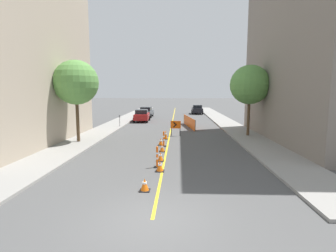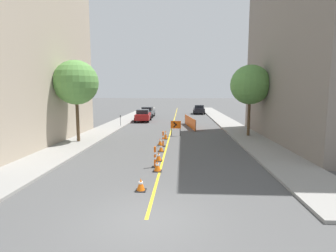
{
  "view_description": "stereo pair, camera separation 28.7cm",
  "coord_description": "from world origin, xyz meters",
  "px_view_note": "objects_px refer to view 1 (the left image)",
  "views": [
    {
      "loc": [
        0.79,
        -7.65,
        3.96
      ],
      "look_at": [
        -0.1,
        14.73,
        1.0
      ],
      "focal_mm": 28.0,
      "sensor_mm": 36.0,
      "label": 1
    },
    {
      "loc": [
        1.08,
        -7.63,
        3.96
      ],
      "look_at": [
        -0.1,
        14.73,
        1.0
      ],
      "focal_mm": 28.0,
      "sensor_mm": 36.0,
      "label": 2
    }
  ],
  "objects_px": {
    "traffic_cone_second": "(160,166)",
    "parked_car_curb_far": "(197,109)",
    "parked_car_curb_mid": "(146,112)",
    "traffic_cone_farthest": "(166,135)",
    "delineator_post_front": "(157,158)",
    "traffic_cone_fifth": "(161,142)",
    "delineator_post_rear": "(164,140)",
    "arrow_barricade_primary": "(176,125)",
    "parking_meter_near_curb": "(120,118)",
    "traffic_cone_third": "(160,157)",
    "parked_car_curb_near": "(142,116)",
    "street_tree_left_near": "(76,83)",
    "traffic_cone_nearest": "(145,185)",
    "street_tree_right_near": "(250,85)",
    "traffic_cone_fourth": "(162,148)"
  },
  "relations": [
    {
      "from": "traffic_cone_nearest",
      "to": "arrow_barricade_primary",
      "type": "bearing_deg",
      "value": 85.24
    },
    {
      "from": "traffic_cone_third",
      "to": "street_tree_left_near",
      "type": "xyz_separation_m",
      "value": [
        -6.68,
        4.99,
        4.37
      ]
    },
    {
      "from": "traffic_cone_farthest",
      "to": "parked_car_curb_near",
      "type": "relative_size",
      "value": 0.17
    },
    {
      "from": "traffic_cone_farthest",
      "to": "street_tree_right_near",
      "type": "distance_m",
      "value": 8.43
    },
    {
      "from": "traffic_cone_second",
      "to": "parked_car_curb_far",
      "type": "xyz_separation_m",
      "value": [
        4.24,
        34.04,
        0.54
      ]
    },
    {
      "from": "traffic_cone_nearest",
      "to": "parked_car_curb_near",
      "type": "height_order",
      "value": "parked_car_curb_near"
    },
    {
      "from": "traffic_cone_second",
      "to": "traffic_cone_fifth",
      "type": "relative_size",
      "value": 1.0
    },
    {
      "from": "traffic_cone_farthest",
      "to": "delineator_post_rear",
      "type": "xyz_separation_m",
      "value": [
        0.0,
        -2.92,
        0.11
      ]
    },
    {
      "from": "parking_meter_near_curb",
      "to": "parked_car_curb_mid",
      "type": "bearing_deg",
      "value": 82.64
    },
    {
      "from": "traffic_cone_third",
      "to": "delineator_post_rear",
      "type": "relative_size",
      "value": 0.46
    },
    {
      "from": "traffic_cone_second",
      "to": "parked_car_curb_far",
      "type": "bearing_deg",
      "value": 82.9
    },
    {
      "from": "traffic_cone_fifth",
      "to": "parking_meter_near_curb",
      "type": "distance_m",
      "value": 10.93
    },
    {
      "from": "delineator_post_front",
      "to": "delineator_post_rear",
      "type": "height_order",
      "value": "delineator_post_front"
    },
    {
      "from": "parked_car_curb_near",
      "to": "delineator_post_rear",
      "type": "bearing_deg",
      "value": -79.65
    },
    {
      "from": "traffic_cone_fifth",
      "to": "parked_car_curb_far",
      "type": "height_order",
      "value": "parked_car_curb_far"
    },
    {
      "from": "traffic_cone_fifth",
      "to": "parking_meter_near_curb",
      "type": "relative_size",
      "value": 0.42
    },
    {
      "from": "parked_car_curb_far",
      "to": "street_tree_left_near",
      "type": "relative_size",
      "value": 0.7
    },
    {
      "from": "parked_car_curb_mid",
      "to": "delineator_post_front",
      "type": "bearing_deg",
      "value": -79.59
    },
    {
      "from": "delineator_post_front",
      "to": "traffic_cone_fifth",
      "type": "bearing_deg",
      "value": 92.04
    },
    {
      "from": "arrow_barricade_primary",
      "to": "parked_car_curb_mid",
      "type": "height_order",
      "value": "parked_car_curb_mid"
    },
    {
      "from": "arrow_barricade_primary",
      "to": "traffic_cone_nearest",
      "type": "bearing_deg",
      "value": -89.95
    },
    {
      "from": "delineator_post_rear",
      "to": "arrow_barricade_primary",
      "type": "height_order",
      "value": "arrow_barricade_primary"
    },
    {
      "from": "parking_meter_near_curb",
      "to": "street_tree_left_near",
      "type": "bearing_deg",
      "value": -97.45
    },
    {
      "from": "traffic_cone_third",
      "to": "parking_meter_near_curb",
      "type": "distance_m",
      "value": 15.06
    },
    {
      "from": "traffic_cone_fifth",
      "to": "parked_car_curb_mid",
      "type": "xyz_separation_m",
      "value": [
        -3.71,
        21.31,
        0.54
      ]
    },
    {
      "from": "delineator_post_front",
      "to": "parking_meter_near_curb",
      "type": "xyz_separation_m",
      "value": [
        -5.43,
        15.29,
        0.53
      ]
    },
    {
      "from": "traffic_cone_second",
      "to": "traffic_cone_farthest",
      "type": "distance_m",
      "value": 8.91
    },
    {
      "from": "traffic_cone_fourth",
      "to": "street_tree_left_near",
      "type": "xyz_separation_m",
      "value": [
        -6.64,
        2.66,
        4.37
      ]
    },
    {
      "from": "traffic_cone_nearest",
      "to": "delineator_post_rear",
      "type": "relative_size",
      "value": 0.47
    },
    {
      "from": "traffic_cone_nearest",
      "to": "street_tree_right_near",
      "type": "xyz_separation_m",
      "value": [
        7.46,
        13.0,
        4.27
      ]
    },
    {
      "from": "traffic_cone_third",
      "to": "parking_meter_near_curb",
      "type": "relative_size",
      "value": 0.41
    },
    {
      "from": "traffic_cone_fifth",
      "to": "street_tree_left_near",
      "type": "relative_size",
      "value": 0.09
    },
    {
      "from": "traffic_cone_fifth",
      "to": "parked_car_curb_far",
      "type": "xyz_separation_m",
      "value": [
        4.63,
        27.64,
        0.54
      ]
    },
    {
      "from": "traffic_cone_third",
      "to": "traffic_cone_fifth",
      "type": "distance_m",
      "value": 4.43
    },
    {
      "from": "traffic_cone_second",
      "to": "street_tree_right_near",
      "type": "relative_size",
      "value": 0.09
    },
    {
      "from": "traffic_cone_nearest",
      "to": "traffic_cone_fourth",
      "type": "xyz_separation_m",
      "value": [
        0.27,
        6.92,
        -0.0
      ]
    },
    {
      "from": "parked_car_curb_mid",
      "to": "traffic_cone_fifth",
      "type": "bearing_deg",
      "value": -77.95
    },
    {
      "from": "traffic_cone_fourth",
      "to": "street_tree_left_near",
      "type": "height_order",
      "value": "street_tree_left_near"
    },
    {
      "from": "parked_car_curb_mid",
      "to": "traffic_cone_farthest",
      "type": "bearing_deg",
      "value": -75.95
    },
    {
      "from": "delineator_post_front",
      "to": "parked_car_curb_far",
      "type": "relative_size",
      "value": 0.26
    },
    {
      "from": "delineator_post_front",
      "to": "parked_car_curb_mid",
      "type": "height_order",
      "value": "parked_car_curb_mid"
    },
    {
      "from": "arrow_barricade_primary",
      "to": "traffic_cone_second",
      "type": "bearing_deg",
      "value": -88.83
    },
    {
      "from": "traffic_cone_fifth",
      "to": "street_tree_right_near",
      "type": "height_order",
      "value": "street_tree_right_near"
    },
    {
      "from": "delineator_post_rear",
      "to": "traffic_cone_second",
      "type": "bearing_deg",
      "value": -88.62
    },
    {
      "from": "traffic_cone_farthest",
      "to": "traffic_cone_third",
      "type": "bearing_deg",
      "value": -89.72
    },
    {
      "from": "traffic_cone_second",
      "to": "street_tree_left_near",
      "type": "distance_m",
      "value": 10.66
    },
    {
      "from": "parking_meter_near_curb",
      "to": "arrow_barricade_primary",
      "type": "bearing_deg",
      "value": -40.82
    },
    {
      "from": "parking_meter_near_curb",
      "to": "parked_car_curb_near",
      "type": "bearing_deg",
      "value": 73.73
    },
    {
      "from": "delineator_post_rear",
      "to": "parked_car_curb_far",
      "type": "relative_size",
      "value": 0.26
    },
    {
      "from": "delineator_post_front",
      "to": "parked_car_curb_far",
      "type": "xyz_separation_m",
      "value": [
        4.43,
        33.35,
        0.32
      ]
    }
  ]
}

